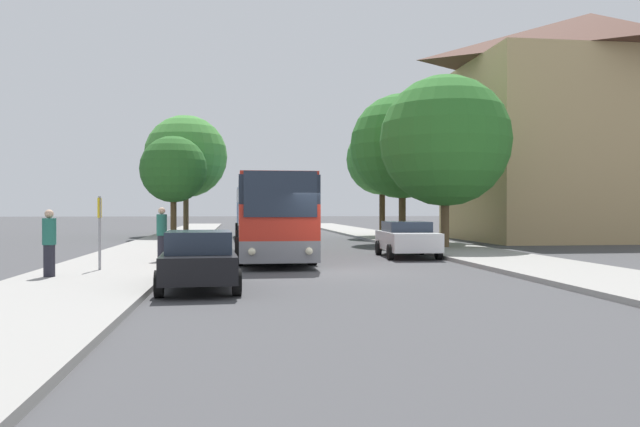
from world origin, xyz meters
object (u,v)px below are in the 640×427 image
(bus_stop_sign, at_px, (100,224))
(pedestrian_waiting_far, at_px, (162,234))
(parked_car_left_curb, at_px, (199,259))
(bus_middle, at_px, (258,211))
(tree_left_far, at_px, (186,157))
(bus_front, at_px, (271,216))
(tree_right_near, at_px, (382,159))
(pedestrian_waiting_near, at_px, (49,243))
(tree_left_near, at_px, (173,169))
(parked_car_right_near, at_px, (407,238))
(tree_right_mid, at_px, (445,141))
(tree_right_far, at_px, (402,146))

(bus_stop_sign, distance_m, pedestrian_waiting_far, 3.36)
(parked_car_left_curb, bearing_deg, bus_middle, 82.09)
(bus_stop_sign, xyz_separation_m, tree_left_far, (0.28, 28.08, 4.38))
(bus_front, xyz_separation_m, tree_right_near, (8.59, 16.77, 3.71))
(bus_middle, height_order, pedestrian_waiting_near, bus_middle)
(tree_left_near, height_order, tree_left_far, tree_left_far)
(parked_car_left_curb, distance_m, tree_left_far, 32.65)
(parked_car_left_curb, xyz_separation_m, tree_right_near, (10.86, 26.68, 4.68))
(parked_car_left_curb, height_order, pedestrian_waiting_far, pedestrian_waiting_far)
(bus_front, distance_m, tree_left_near, 18.23)
(bus_stop_sign, distance_m, pedestrian_waiting_near, 2.10)
(parked_car_right_near, xyz_separation_m, tree_right_mid, (3.03, 4.10, 4.50))
(parked_car_right_near, height_order, tree_left_near, tree_left_near)
(bus_middle, height_order, parked_car_left_curb, bus_middle)
(tree_left_near, height_order, tree_right_far, tree_right_far)
(bus_stop_sign, xyz_separation_m, tree_left_near, (-0.12, 22.99, 3.09))
(parked_car_left_curb, xyz_separation_m, parked_car_right_near, (7.86, 9.47, 0.03))
(bus_stop_sign, height_order, tree_left_far, tree_left_far)
(parked_car_right_near, xyz_separation_m, pedestrian_waiting_near, (-11.98, -7.27, 0.29))
(bus_stop_sign, relative_size, tree_right_mid, 0.27)
(pedestrian_waiting_far, relative_size, tree_right_mid, 0.23)
(pedestrian_waiting_far, bearing_deg, parked_car_right_near, 143.59)
(bus_middle, bearing_deg, pedestrian_waiting_far, -103.42)
(tree_left_near, bearing_deg, parked_car_left_curb, -83.01)
(pedestrian_waiting_near, bearing_deg, tree_left_near, -119.46)
(bus_stop_sign, relative_size, tree_left_near, 0.33)
(parked_car_left_curb, distance_m, tree_right_far, 22.11)
(parked_car_right_near, relative_size, bus_stop_sign, 1.97)
(bus_front, height_order, tree_right_mid, tree_right_mid)
(parked_car_right_near, bearing_deg, bus_stop_sign, 29.18)
(tree_left_far, height_order, tree_right_mid, tree_left_far)
(pedestrian_waiting_near, bearing_deg, parked_car_left_curb, 124.34)
(bus_front, height_order, bus_stop_sign, bus_front)
(pedestrian_waiting_near, xyz_separation_m, tree_right_near, (14.98, 24.48, 4.36))
(tree_left_far, distance_m, tree_right_mid, 23.12)
(tree_left_far, height_order, tree_right_near, tree_left_far)
(pedestrian_waiting_far, xyz_separation_m, tree_right_far, (11.94, 12.00, 4.43))
(pedestrian_waiting_near, height_order, pedestrian_waiting_far, pedestrian_waiting_far)
(pedestrian_waiting_far, distance_m, tree_left_far, 25.58)
(tree_right_mid, bearing_deg, bus_stop_sign, -145.88)
(bus_front, bearing_deg, tree_right_far, 48.78)
(bus_middle, height_order, tree_left_near, tree_left_near)
(parked_car_left_curb, distance_m, pedestrian_waiting_far, 7.22)
(tree_left_far, bearing_deg, bus_front, -76.88)
(parked_car_left_curb, bearing_deg, tree_left_near, 94.10)
(tree_right_near, xyz_separation_m, tree_right_mid, (0.02, -13.11, -0.16))
(bus_middle, xyz_separation_m, pedestrian_waiting_near, (-6.37, -23.37, -0.81))
(bus_middle, distance_m, parked_car_right_near, 17.08)
(parked_car_right_near, height_order, pedestrian_waiting_near, pedestrian_waiting_near)
(bus_middle, bearing_deg, tree_right_far, -40.77)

